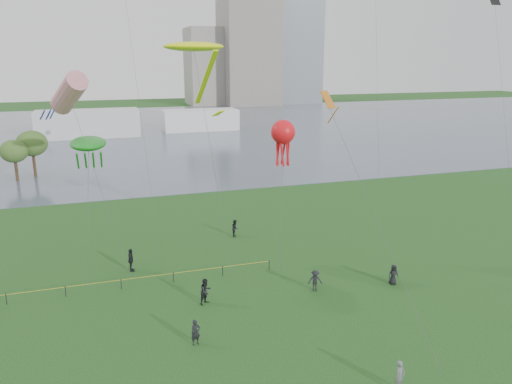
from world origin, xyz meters
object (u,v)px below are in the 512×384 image
object	(u,v)px
fence	(34,294)
kite_octopus	(283,133)
kite_flyer	(400,376)
kite_stingray	(194,48)

from	to	relation	value
fence	kite_octopus	xyz separation A→B (m)	(20.32, 2.95, 10.42)
kite_flyer	kite_stingray	world-z (taller)	kite_stingray
kite_stingray	kite_octopus	world-z (taller)	kite_stingray
kite_flyer	kite_octopus	world-z (taller)	kite_octopus
fence	kite_flyer	bearing A→B (deg)	-41.02
kite_stingray	fence	bearing A→B (deg)	-148.50
fence	kite_flyer	distance (m)	25.87
kite_flyer	kite_octopus	xyz separation A→B (m)	(0.81, 19.93, 10.10)
kite_stingray	kite_octopus	xyz separation A→B (m)	(7.11, -1.56, -6.96)
kite_stingray	kite_octopus	bearing A→B (deg)	0.29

